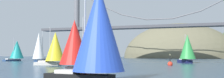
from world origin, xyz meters
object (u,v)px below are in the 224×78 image
(sailboat_blue_spinnaker, at_px, (98,30))
(sailboat_white_mainsail, at_px, (39,47))
(sailboat_yellow_sail, at_px, (55,47))
(sailboat_teal_sail, at_px, (17,50))
(channel_buoy, at_px, (170,64))
(sailboat_green_sail, at_px, (187,48))
(sailboat_red_spinnaker, at_px, (75,44))

(sailboat_blue_spinnaker, bearing_deg, sailboat_white_mainsail, 128.60)
(sailboat_yellow_sail, bearing_deg, sailboat_teal_sail, 139.04)
(sailboat_yellow_sail, distance_m, channel_buoy, 25.46)
(sailboat_green_sail, height_order, sailboat_teal_sail, sailboat_teal_sail)
(sailboat_yellow_sail, xyz_separation_m, sailboat_blue_spinnaker, (21.36, -28.73, 0.81))
(sailboat_red_spinnaker, relative_size, sailboat_blue_spinnaker, 0.80)
(sailboat_red_spinnaker, height_order, channel_buoy, sailboat_red_spinnaker)
(sailboat_yellow_sail, height_order, sailboat_blue_spinnaker, sailboat_blue_spinnaker)
(sailboat_red_spinnaker, bearing_deg, sailboat_yellow_sail, 128.08)
(sailboat_green_sail, distance_m, sailboat_teal_sail, 58.00)
(sailboat_teal_sail, relative_size, sailboat_yellow_sail, 0.98)
(sailboat_yellow_sail, distance_m, sailboat_white_mainsail, 23.55)
(sailboat_green_sail, bearing_deg, sailboat_teal_sail, 176.82)
(sailboat_yellow_sail, distance_m, sailboat_blue_spinnaker, 35.81)
(sailboat_yellow_sail, bearing_deg, channel_buoy, 17.63)
(sailboat_white_mainsail, distance_m, channel_buoy, 41.11)
(sailboat_red_spinnaker, xyz_separation_m, sailboat_blue_spinnaker, (8.03, -11.71, 0.72))
(sailboat_red_spinnaker, bearing_deg, channel_buoy, 66.56)
(sailboat_teal_sail, height_order, sailboat_red_spinnaker, sailboat_teal_sail)
(sailboat_white_mainsail, bearing_deg, sailboat_red_spinnaker, -50.09)
(sailboat_yellow_sail, bearing_deg, sailboat_blue_spinnaker, -53.37)
(sailboat_blue_spinnaker, bearing_deg, sailboat_teal_sail, 133.25)
(sailboat_green_sail, height_order, sailboat_blue_spinnaker, sailboat_blue_spinnaker)
(sailboat_red_spinnaker, bearing_deg, sailboat_blue_spinnaker, -55.58)
(sailboat_green_sail, relative_size, sailboat_red_spinnaker, 1.01)
(sailboat_red_spinnaker, relative_size, channel_buoy, 2.97)
(sailboat_red_spinnaker, distance_m, channel_buoy, 27.12)
(sailboat_green_sail, bearing_deg, channel_buoy, -100.31)
(sailboat_teal_sail, xyz_separation_m, sailboat_white_mainsail, (15.34, -9.28, 0.74))
(sailboat_green_sail, height_order, sailboat_yellow_sail, sailboat_yellow_sail)
(sailboat_green_sail, bearing_deg, sailboat_white_mainsail, -171.90)
(sailboat_blue_spinnaker, height_order, channel_buoy, sailboat_blue_spinnaker)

